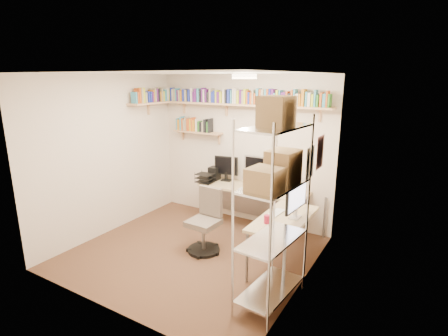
% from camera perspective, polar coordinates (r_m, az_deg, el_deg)
% --- Properties ---
extents(ground, '(3.20, 3.20, 0.00)m').
position_cam_1_polar(ground, '(5.20, -5.17, -13.54)').
color(ground, '#4A301F').
rests_on(ground, ground).
extents(room_shell, '(3.24, 3.04, 2.52)m').
position_cam_1_polar(room_shell, '(4.68, -5.54, 3.43)').
color(room_shell, beige).
rests_on(room_shell, ground).
extents(wall_shelves, '(3.12, 1.09, 0.80)m').
position_cam_1_polar(wall_shelves, '(5.92, -1.51, 10.50)').
color(wall_shelves, tan).
rests_on(wall_shelves, ground).
extents(corner_desk, '(2.15, 1.82, 1.21)m').
position_cam_1_polar(corner_desk, '(5.48, 4.82, -4.18)').
color(corner_desk, tan).
rests_on(corner_desk, ground).
extents(office_chair, '(0.49, 0.50, 0.93)m').
position_cam_1_polar(office_chair, '(5.09, -3.03, -9.30)').
color(office_chair, black).
rests_on(office_chair, ground).
extents(wire_rack, '(0.52, 0.94, 2.28)m').
position_cam_1_polar(wire_rack, '(3.59, 8.34, -0.67)').
color(wire_rack, silver).
rests_on(wire_rack, ground).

